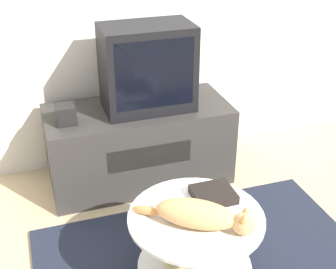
{
  "coord_description": "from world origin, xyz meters",
  "views": [
    {
      "loc": [
        -0.78,
        -1.62,
        1.84
      ],
      "look_at": [
        -0.08,
        0.52,
        0.62
      ],
      "focal_mm": 50.0,
      "sensor_mm": 36.0,
      "label": 1
    }
  ],
  "objects_px": {
    "speaker": "(66,114)",
    "cat": "(201,215)",
    "dvd_box": "(213,194)",
    "tv": "(147,68)"
  },
  "relations": [
    {
      "from": "dvd_box",
      "to": "cat",
      "type": "height_order",
      "value": "cat"
    },
    {
      "from": "speaker",
      "to": "cat",
      "type": "relative_size",
      "value": 0.23
    },
    {
      "from": "tv",
      "to": "dvd_box",
      "type": "bearing_deg",
      "value": -85.46
    },
    {
      "from": "speaker",
      "to": "cat",
      "type": "xyz_separation_m",
      "value": [
        0.47,
        -1.04,
        -0.11
      ]
    },
    {
      "from": "tv",
      "to": "dvd_box",
      "type": "distance_m",
      "value": 0.99
    },
    {
      "from": "tv",
      "to": "cat",
      "type": "xyz_separation_m",
      "value": [
        -0.06,
        -1.1,
        -0.32
      ]
    },
    {
      "from": "tv",
      "to": "dvd_box",
      "type": "height_order",
      "value": "tv"
    },
    {
      "from": "speaker",
      "to": "dvd_box",
      "type": "relative_size",
      "value": 0.58
    },
    {
      "from": "tv",
      "to": "speaker",
      "type": "xyz_separation_m",
      "value": [
        -0.54,
        -0.06,
        -0.22
      ]
    },
    {
      "from": "tv",
      "to": "dvd_box",
      "type": "relative_size",
      "value": 2.78
    }
  ]
}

